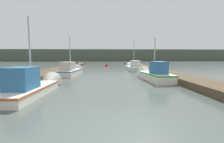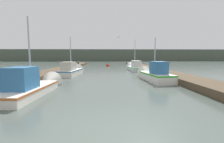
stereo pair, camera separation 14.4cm
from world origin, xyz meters
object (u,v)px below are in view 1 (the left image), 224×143
object	(u,v)px
fishing_boat_2	(71,71)
channel_buoy	(107,65)
fishing_boat_3	(133,67)
mooring_piling_2	(61,70)
fishing_boat_1	(153,74)
seagull_lead	(117,37)
fishing_boat_0	(35,86)
mooring_piling_0	(77,64)
mooring_piling_1	(164,72)

from	to	relation	value
fishing_boat_2	channel_buoy	distance (m)	14.77
fishing_boat_2	channel_buoy	size ratio (longest dim) A/B	4.20
fishing_boat_3	mooring_piling_2	xyz separation A→B (m)	(-9.12, -5.30, 0.09)
fishing_boat_1	fishing_boat_3	xyz separation A→B (m)	(0.13, 9.81, -0.09)
fishing_boat_3	channel_buoy	xyz separation A→B (m)	(-3.88, 8.42, -0.24)
channel_buoy	seagull_lead	size ratio (longest dim) A/B	2.30
fishing_boat_2	mooring_piling_2	bearing A→B (deg)	164.21
fishing_boat_1	fishing_boat_2	size ratio (longest dim) A/B	1.01
fishing_boat_3	mooring_piling_2	bearing A→B (deg)	-150.50
fishing_boat_1	fishing_boat_2	distance (m)	8.76
fishing_boat_3	fishing_boat_2	bearing A→B (deg)	-144.49
fishing_boat_0	channel_buoy	bearing A→B (deg)	81.89
mooring_piling_2	seagull_lead	size ratio (longest dim) A/B	2.03
fishing_boat_1	mooring_piling_2	world-z (taller)	fishing_boat_1
fishing_boat_2	mooring_piling_2	size ratio (longest dim) A/B	4.76
fishing_boat_0	seagull_lead	xyz separation A→B (m)	(5.21, 9.03, 3.76)
fishing_boat_2	fishing_boat_0	bearing A→B (deg)	-84.94
fishing_boat_0	mooring_piling_0	bearing A→B (deg)	95.93
fishing_boat_0	mooring_piling_2	distance (m)	8.66
fishing_boat_1	seagull_lead	xyz separation A→B (m)	(-2.69, 4.95, 3.67)
fishing_boat_0	seagull_lead	world-z (taller)	seagull_lead
mooring_piling_0	fishing_boat_1	bearing A→B (deg)	-58.58
seagull_lead	mooring_piling_2	bearing A→B (deg)	-126.70
mooring_piling_2	fishing_boat_0	bearing A→B (deg)	-82.81
fishing_boat_0	mooring_piling_0	size ratio (longest dim) A/B	4.67
seagull_lead	fishing_boat_2	bearing A→B (deg)	-120.42
mooring_piling_2	mooring_piling_1	bearing A→B (deg)	-23.46
mooring_piling_2	seagull_lead	xyz separation A→B (m)	(6.30, 0.44, 3.67)
mooring_piling_0	seagull_lead	size ratio (longest dim) A/B	2.25
fishing_boat_2	fishing_boat_3	size ratio (longest dim) A/B	0.78
mooring_piling_2	fishing_boat_3	bearing A→B (deg)	30.17
fishing_boat_1	channel_buoy	world-z (taller)	fishing_boat_1
mooring_piling_2	channel_buoy	bearing A→B (deg)	69.11
mooring_piling_1	fishing_boat_3	bearing A→B (deg)	95.14
fishing_boat_0	fishing_boat_1	bearing A→B (deg)	29.74
seagull_lead	mooring_piling_0	bearing A→B (deg)	172.10
fishing_boat_1	fishing_boat_3	bearing A→B (deg)	83.29
fishing_boat_0	fishing_boat_3	size ratio (longest dim) A/B	0.84
fishing_boat_3	seagull_lead	distance (m)	6.76
fishing_boat_1	fishing_boat_3	world-z (taller)	fishing_boat_3
fishing_boat_1	fishing_boat_2	world-z (taller)	fishing_boat_2
mooring_piling_0	seagull_lead	distance (m)	12.30
fishing_boat_3	mooring_piling_2	size ratio (longest dim) A/B	6.14
fishing_boat_2	fishing_boat_3	bearing A→B (deg)	42.13
fishing_boat_2	seagull_lead	xyz separation A→B (m)	(5.09, 0.92, 3.70)
mooring_piling_1	channel_buoy	bearing A→B (deg)	104.72
fishing_boat_0	fishing_boat_3	bearing A→B (deg)	62.39
fishing_boat_0	seagull_lead	distance (m)	11.08
fishing_boat_2	fishing_boat_3	xyz separation A→B (m)	(7.91, 5.78, -0.06)
fishing_boat_2	seagull_lead	size ratio (longest dim) A/B	9.65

